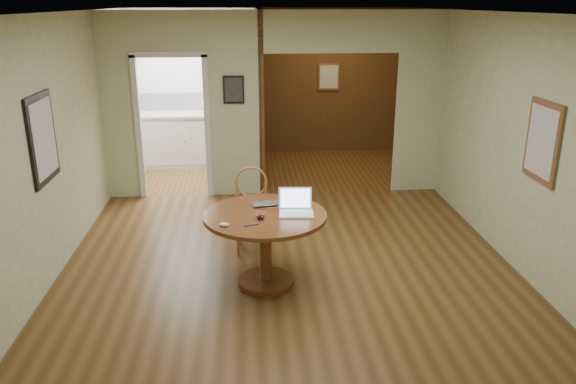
{
  "coord_description": "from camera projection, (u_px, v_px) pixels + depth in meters",
  "views": [
    {
      "loc": [
        -0.43,
        -5.68,
        2.81
      ],
      "look_at": [
        -0.02,
        -0.2,
        0.94
      ],
      "focal_mm": 35.0,
      "sensor_mm": 36.0,
      "label": 1
    }
  ],
  "objects": [
    {
      "name": "floor",
      "position": [
        288.0,
        265.0,
        6.3
      ],
      "size": [
        5.0,
        5.0,
        0.0
      ],
      "primitive_type": "plane",
      "color": "#493115",
      "rests_on": "ground"
    },
    {
      "name": "room_shell",
      "position": [
        243.0,
        104.0,
        8.78
      ],
      "size": [
        5.2,
        7.5,
        5.0
      ],
      "color": "silver",
      "rests_on": "ground"
    },
    {
      "name": "dining_table",
      "position": [
        265.0,
        232.0,
        5.71
      ],
      "size": [
        1.25,
        1.25,
        0.78
      ],
      "rotation": [
        0.0,
        0.0,
        -0.13
      ],
      "color": "maroon",
      "rests_on": "ground"
    },
    {
      "name": "chair",
      "position": [
        251.0,
        204.0,
        6.58
      ],
      "size": [
        0.44,
        0.44,
        0.98
      ],
      "rotation": [
        0.0,
        0.0,
        -0.07
      ],
      "color": "#A45C3A",
      "rests_on": "ground"
    },
    {
      "name": "open_laptop",
      "position": [
        296.0,
        206.0,
        5.67
      ],
      "size": [
        0.35,
        0.31,
        0.24
      ],
      "rotation": [
        0.0,
        0.0,
        -0.07
      ],
      "color": "white",
      "rests_on": "dining_table"
    },
    {
      "name": "closed_laptop",
      "position": [
        270.0,
        205.0,
        5.84
      ],
      "size": [
        0.4,
        0.3,
        0.03
      ],
      "primitive_type": "imported",
      "rotation": [
        0.0,
        0.0,
        0.23
      ],
      "color": "#B1B1B6",
      "rests_on": "dining_table"
    },
    {
      "name": "mouse",
      "position": [
        224.0,
        225.0,
        5.32
      ],
      "size": [
        0.11,
        0.07,
        0.04
      ],
      "primitive_type": "ellipsoid",
      "rotation": [
        0.0,
        0.0,
        -0.18
      ],
      "color": "white",
      "rests_on": "dining_table"
    },
    {
      "name": "wine_glass",
      "position": [
        261.0,
        215.0,
        5.49
      ],
      "size": [
        0.09,
        0.09,
        0.1
      ],
      "primitive_type": null,
      "color": "white",
      "rests_on": "dining_table"
    },
    {
      "name": "pen",
      "position": [
        251.0,
        225.0,
        5.35
      ],
      "size": [
        0.15,
        0.06,
        0.01
      ],
      "primitive_type": "cylinder",
      "rotation": [
        0.0,
        1.57,
        0.36
      ],
      "color": "#0C0F57",
      "rests_on": "dining_table"
    },
    {
      "name": "kitchen_cabinet",
      "position": [
        195.0,
        139.0,
        10.01
      ],
      "size": [
        2.06,
        0.6,
        0.94
      ],
      "color": "silver",
      "rests_on": "ground"
    },
    {
      "name": "grocery_bag",
      "position": [
        210.0,
        104.0,
        9.83
      ],
      "size": [
        0.36,
        0.32,
        0.31
      ],
      "primitive_type": "ellipsoid",
      "rotation": [
        0.0,
        0.0,
        -0.2
      ],
      "color": "beige",
      "rests_on": "kitchen_cabinet"
    }
  ]
}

